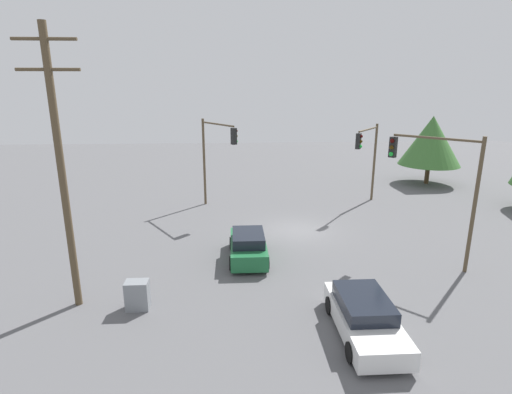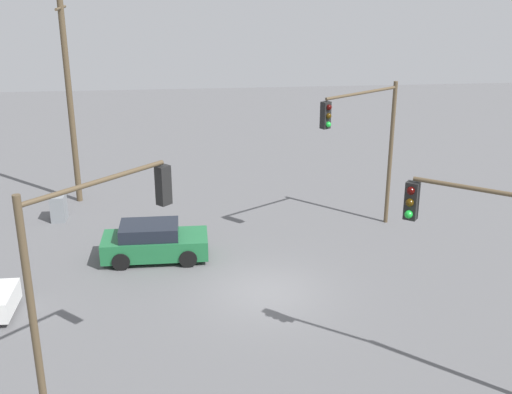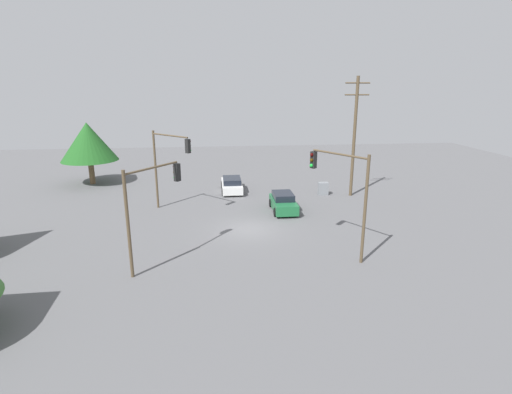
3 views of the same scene
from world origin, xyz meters
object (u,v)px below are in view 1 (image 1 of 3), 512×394
object	(u,v)px
traffic_signal_main	(215,149)
traffic_signal_aux	(440,176)
sedan_white	(364,317)
traffic_signal_cross	(368,151)
sedan_green	(248,246)
electrical_cabinet	(137,295)

from	to	relation	value
traffic_signal_main	traffic_signal_aux	bearing A→B (deg)	16.01
sedan_white	traffic_signal_cross	size ratio (longest dim) A/B	0.78
sedan_green	traffic_signal_cross	size ratio (longest dim) A/B	0.69
sedan_white	sedan_green	distance (m)	7.71
traffic_signal_main	traffic_signal_aux	world-z (taller)	traffic_signal_aux
traffic_signal_main	electrical_cabinet	bearing A→B (deg)	-43.98
sedan_white	electrical_cabinet	distance (m)	8.73
traffic_signal_aux	electrical_cabinet	world-z (taller)	traffic_signal_aux
traffic_signal_aux	traffic_signal_main	bearing A→B (deg)	3.97
sedan_green	electrical_cabinet	bearing A→B (deg)	-135.51
sedan_white	traffic_signal_aux	world-z (taller)	traffic_signal_aux
sedan_white	sedan_green	xyz separation A→B (m)	(3.88, -6.66, 0.04)
traffic_signal_main	traffic_signal_cross	xyz separation A→B (m)	(-11.05, -0.44, -0.31)
traffic_signal_cross	electrical_cabinet	size ratio (longest dim) A/B	4.97
traffic_signal_cross	electrical_cabinet	distance (m)	19.75
traffic_signal_aux	traffic_signal_cross	bearing A→B (deg)	-44.54
traffic_signal_aux	electrical_cabinet	bearing A→B (deg)	59.96
sedan_green	traffic_signal_aux	size ratio (longest dim) A/B	0.63
sedan_green	traffic_signal_cross	bearing A→B (deg)	45.47
sedan_white	sedan_green	size ratio (longest dim) A/B	1.13
traffic_signal_main	traffic_signal_cross	distance (m)	11.06
electrical_cabinet	traffic_signal_cross	bearing A→B (deg)	-134.85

